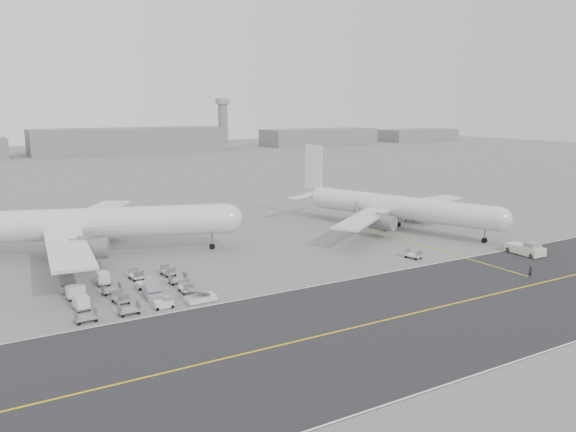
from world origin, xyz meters
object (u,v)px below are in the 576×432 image
control_tower (223,122)px  airliner_a (81,224)px  pushback_tug (526,249)px  airliner_b (394,206)px  jet_bridge (383,206)px  ground_crew_a (530,272)px

control_tower → airliner_a: (-127.86, -231.80, -10.54)m
airliner_a → pushback_tug: 79.50m
control_tower → airliner_b: size_ratio=0.65×
control_tower → pushback_tug: (-58.79, -270.88, -15.24)m
airliner_b → jet_bridge: size_ratio=3.17×
airliner_a → airliner_b: airliner_a is taller
airliner_a → pushback_tug: bearing=-100.8°
pushback_tug → jet_bridge: jet_bridge is taller
airliner_b → pushback_tug: 29.50m
airliner_a → airliner_b: 63.32m
airliner_a → jet_bridge: bearing=-75.2°
pushback_tug → jet_bridge: size_ratio=0.57×
ground_crew_a → jet_bridge: bearing=88.5°
airliner_b → airliner_a: bearing=149.3°
airliner_b → jet_bridge: 6.60m
control_tower → jet_bridge: (-63.27, -236.28, -12.34)m
airliner_b → pushback_tug: bearing=-97.9°
pushback_tug → airliner_a: bearing=152.2°
airliner_a → pushback_tug: (69.07, -39.08, -4.71)m
airliner_b → ground_crew_a: size_ratio=25.55×
airliner_a → ground_crew_a: 75.59m
control_tower → airliner_a: size_ratio=0.56×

